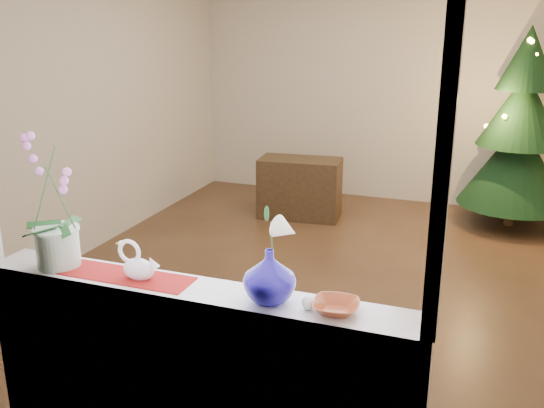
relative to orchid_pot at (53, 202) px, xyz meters
The scene contains 16 objects.
ground 2.79m from the orchid_pot, 72.31° to the left, with size 5.00×5.00×0.00m, color #3B2618.
wall_back 4.94m from the orchid_pot, 81.17° to the left, with size 4.50×0.10×2.70m, color beige.
wall_front 0.77m from the orchid_pot, ahead, with size 4.50×0.10×2.70m, color beige.
wall_left 2.81m from the orchid_pot, 122.13° to the left, with size 0.10×5.00×2.70m, color beige.
window_apron 1.12m from the orchid_pot, ahead, with size 2.20×0.08×0.88m, color white.
windowsill 0.84m from the orchid_pot, ahead, with size 2.20×0.26×0.04m, color white.
window_frame 0.88m from the orchid_pot, ahead, with size 2.22×0.06×1.60m, color white, non-canonical shape.
runner 0.51m from the orchid_pot, ahead, with size 0.70×0.20×0.01m, color maroon.
orchid_pot is the anchor object (origin of this frame).
swan 0.53m from the orchid_pot, ahead, with size 0.22×0.10×0.19m, color white, non-canonical shape.
blue_vase 1.15m from the orchid_pot, ahead, with size 0.27×0.27×0.28m, color navy.
lily 1.14m from the orchid_pot, ahead, with size 0.16×0.09×0.21m, color white, non-canonical shape.
paperweight 1.36m from the orchid_pot, ahead, with size 0.06×0.06×0.06m, color white.
amber_dish 1.48m from the orchid_pot, ahead, with size 0.17×0.17×0.04m, color #953D1D.
xmas_tree 4.88m from the orchid_pot, 62.50° to the left, with size 1.13×1.13×2.06m, color black, non-canonical shape.
side_table 3.94m from the orchid_pot, 89.06° to the left, with size 0.88×0.44×0.66m, color black.
Camera 1 is at (1.24, -4.67, 2.13)m, focal length 40.00 mm.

